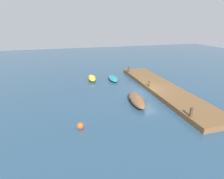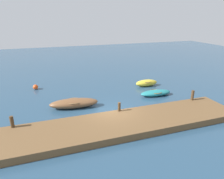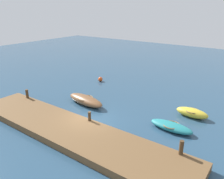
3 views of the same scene
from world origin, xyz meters
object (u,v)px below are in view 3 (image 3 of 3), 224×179
Objects in this scene: mooring_post_mid_east at (181,148)px; marker_buoy at (100,79)px; mooring_post_mid_west at (89,116)px; mooring_post_west at (27,94)px; dinghy_yellow at (192,113)px; rowboat_brown at (86,100)px; rowboat_teal at (171,126)px.

marker_buoy is at bearing 145.62° from mooring_post_mid_east.
mooring_post_mid_west is 11.29m from marker_buoy.
mooring_post_west reaches higher than mooring_post_mid_west.
dinghy_yellow is 3.22× the size of mooring_post_west.
marker_buoy is (-12.24, 3.00, -0.11)m from dinghy_yellow.
rowboat_brown reaches higher than marker_buoy.
marker_buoy is (-11.68, 6.06, -0.01)m from rowboat_teal.
mooring_post_west is at bearing 180.00° from mooring_post_mid_east.
dinghy_yellow is at bearing 24.58° from mooring_post_west.
rowboat_teal is at bearing 8.13° from rowboat_brown.
mooring_post_mid_east is at bearing -9.57° from rowboat_brown.
rowboat_teal is 6.19m from mooring_post_mid_west.
rowboat_teal is (-0.57, -3.06, -0.10)m from dinghy_yellow.
mooring_post_west is at bearing -140.93° from rowboat_brown.
rowboat_brown is 10.74m from mooring_post_mid_east.
rowboat_brown is at bearing 32.41° from mooring_post_west.
mooring_post_west is 7.88m from mooring_post_mid_west.
marker_buoy is at bearing 124.08° from rowboat_brown.
mooring_post_west reaches higher than rowboat_brown.
rowboat_brown is (-8.42, -0.22, 0.13)m from rowboat_teal.
mooring_post_mid_east is 1.63× the size of marker_buoy.
mooring_post_mid_west is 7.14m from mooring_post_mid_east.
mooring_post_mid_east is 16.43m from marker_buoy.
rowboat_teal is at bearing 31.42° from mooring_post_mid_west.
rowboat_teal is 13.54m from mooring_post_west.
mooring_post_mid_east is (1.87, -3.21, 0.68)m from rowboat_teal.
mooring_post_mid_west reaches higher than rowboat_brown.
mooring_post_mid_west is at bearing 180.00° from mooring_post_mid_east.
mooring_post_west is at bearing -154.38° from dinghy_yellow.
rowboat_brown is (-8.99, -3.27, 0.04)m from dinghy_yellow.
marker_buoy is at bearing 154.54° from rowboat_teal.
mooring_post_mid_east is at bearing -77.17° from dinghy_yellow.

